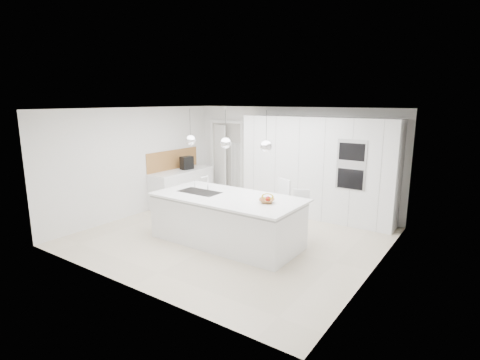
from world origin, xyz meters
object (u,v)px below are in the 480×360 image
Objects in this scene: fruit_bowl at (267,201)px; espresso_machine at (187,163)px; bar_stool_left at (280,208)px; bar_stool_right at (298,216)px; island_base at (226,221)px.

espresso_machine is at bearing 154.44° from fruit_bowl.
bar_stool_right is at bearing 10.57° from bar_stool_left.
espresso_machine is 3.30m from bar_stool_left.
bar_stool_right is (3.60, -0.83, -0.57)m from espresso_machine.
bar_stool_right is at bearing 73.08° from fruit_bowl.
espresso_machine is at bearing 145.04° from bar_stool_right.
bar_stool_left reaches higher than bar_stool_right.
bar_stool_left is at bearing 102.47° from fruit_bowl.
espresso_machine reaches higher than island_base.
fruit_bowl is 0.28× the size of bar_stool_right.
fruit_bowl is at bearing 4.85° from island_base.
island_base is at bearing -163.59° from bar_stool_right.
bar_stool_right is at bearing 38.40° from island_base.
island_base is 0.98m from fruit_bowl.
fruit_bowl is 0.96m from bar_stool_left.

